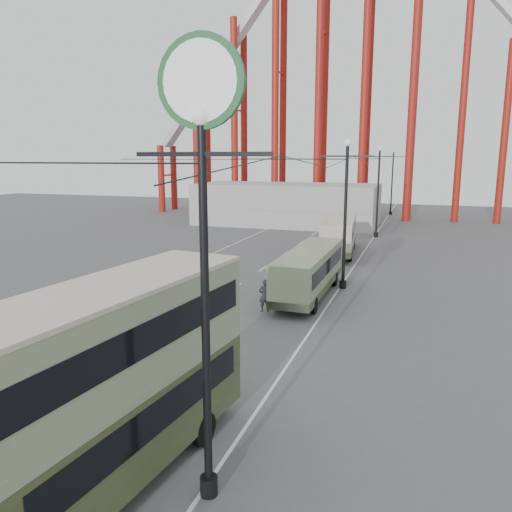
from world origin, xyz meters
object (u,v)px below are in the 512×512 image
(lamp_post_near, at_px, (202,175))
(single_decker_cream, at_px, (339,234))
(double_decker_bus, at_px, (104,381))
(pedestrian, at_px, (265,295))
(single_decker_green, at_px, (310,270))

(lamp_post_near, relative_size, single_decker_cream, 1.06)
(double_decker_bus, height_order, pedestrian, double_decker_bus)
(single_decker_cream, relative_size, pedestrian, 5.68)
(single_decker_green, distance_m, pedestrian, 4.19)
(double_decker_bus, distance_m, single_decker_cream, 33.30)
(pedestrian, bearing_deg, single_decker_green, -144.96)
(lamp_post_near, distance_m, pedestrian, 16.62)
(lamp_post_near, relative_size, double_decker_bus, 1.08)
(lamp_post_near, height_order, pedestrian, lamp_post_near)
(lamp_post_near, bearing_deg, double_decker_bus, -165.98)
(single_decker_green, relative_size, single_decker_cream, 0.98)
(lamp_post_near, height_order, single_decker_green, lamp_post_near)
(double_decker_bus, xyz_separation_m, single_decker_green, (0.80, 19.16, -1.35))
(double_decker_bus, xyz_separation_m, single_decker_cream, (0.24, 33.28, -1.18))
(lamp_post_near, xyz_separation_m, single_decker_cream, (-2.20, 32.67, -6.11))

